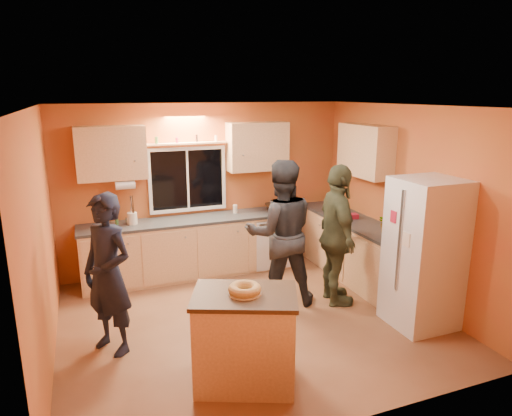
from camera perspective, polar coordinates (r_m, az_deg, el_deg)
name	(u,v)px	position (r m, az deg, el deg)	size (l,w,h in m)	color
ground	(251,320)	(5.84, -0.61, -13.82)	(4.50, 4.50, 0.00)	brown
room_shell	(248,186)	(5.70, -0.98, 2.79)	(4.54, 4.04, 2.61)	#B66E2E
back_counter	(214,244)	(7.16, -5.31, -4.54)	(4.23, 0.62, 0.90)	tan
right_counter	(363,254)	(6.91, 13.27, -5.57)	(0.62, 1.84, 0.90)	tan
refrigerator	(424,254)	(5.77, 20.28, -5.37)	(0.72, 0.70, 1.80)	silver
island	(245,338)	(4.52, -1.39, -15.96)	(1.15, 0.98, 0.94)	tan
bundt_pastry	(245,289)	(4.29, -1.43, -10.10)	(0.31, 0.31, 0.09)	#B09248
person_left	(108,275)	(5.12, -18.01, -7.92)	(0.64, 0.42, 1.76)	black
person_center	(281,233)	(5.96, 3.09, -3.18)	(0.94, 0.73, 1.93)	black
person_right	(337,236)	(6.04, 10.10, -3.42)	(1.10, 0.46, 1.88)	#2F3320
mixing_bowl	(278,207)	(7.37, 2.75, 0.10)	(0.40, 0.40, 0.10)	black
utensil_crock	(132,218)	(6.82, -15.21, -1.26)	(0.14, 0.14, 0.17)	beige
potted_plant	(388,223)	(6.34, 16.20, -1.79)	(0.28, 0.25, 0.32)	gray
red_box	(352,216)	(7.03, 11.96, -1.01)	(0.16, 0.12, 0.07)	#B41B37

